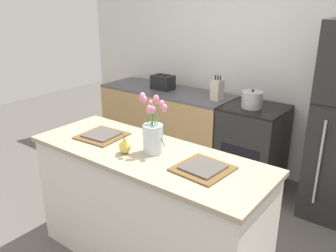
{
  "coord_description": "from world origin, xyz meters",
  "views": [
    {
      "loc": [
        1.5,
        -1.71,
        1.96
      ],
      "look_at": [
        0.0,
        0.25,
        1.05
      ],
      "focal_mm": 38.0,
      "sensor_mm": 36.0,
      "label": 1
    }
  ],
  "objects_px": {
    "pear_figurine": "(125,146)",
    "toaster": "(163,82)",
    "cooking_pot": "(252,100)",
    "knife_block": "(217,90)",
    "stove_range": "(252,147)",
    "plate_setting_left": "(102,135)",
    "plate_setting_right": "(203,168)",
    "flower_vase": "(153,134)"
  },
  "relations": [
    {
      "from": "stove_range",
      "to": "knife_block",
      "type": "xyz_separation_m",
      "value": [
        -0.45,
        -0.01,
        0.56
      ]
    },
    {
      "from": "pear_figurine",
      "to": "plate_setting_right",
      "type": "bearing_deg",
      "value": 11.51
    },
    {
      "from": "flower_vase",
      "to": "plate_setting_left",
      "type": "height_order",
      "value": "flower_vase"
    },
    {
      "from": "plate_setting_left",
      "to": "plate_setting_right",
      "type": "distance_m",
      "value": 0.92
    },
    {
      "from": "stove_range",
      "to": "flower_vase",
      "type": "distance_m",
      "value": 1.7
    },
    {
      "from": "stove_range",
      "to": "plate_setting_left",
      "type": "bearing_deg",
      "value": -109.44
    },
    {
      "from": "toaster",
      "to": "cooking_pot",
      "type": "xyz_separation_m",
      "value": [
        1.19,
        -0.06,
        -0.0
      ]
    },
    {
      "from": "pear_figurine",
      "to": "cooking_pot",
      "type": "xyz_separation_m",
      "value": [
        0.18,
        1.65,
        -0.01
      ]
    },
    {
      "from": "plate_setting_left",
      "to": "cooking_pot",
      "type": "xyz_separation_m",
      "value": [
        0.54,
        1.54,
        0.03
      ]
    },
    {
      "from": "cooking_pot",
      "to": "knife_block",
      "type": "height_order",
      "value": "knife_block"
    },
    {
      "from": "knife_block",
      "to": "pear_figurine",
      "type": "bearing_deg",
      "value": -81.68
    },
    {
      "from": "flower_vase",
      "to": "stove_range",
      "type": "bearing_deg",
      "value": 87.91
    },
    {
      "from": "plate_setting_right",
      "to": "knife_block",
      "type": "xyz_separation_m",
      "value": [
        -0.81,
        1.58,
        0.06
      ]
    },
    {
      "from": "plate_setting_left",
      "to": "toaster",
      "type": "bearing_deg",
      "value": 112.32
    },
    {
      "from": "knife_block",
      "to": "stove_range",
      "type": "bearing_deg",
      "value": 1.36
    },
    {
      "from": "stove_range",
      "to": "plate_setting_right",
      "type": "xyz_separation_m",
      "value": [
        0.36,
        -1.59,
        0.5
      ]
    },
    {
      "from": "stove_range",
      "to": "plate_setting_left",
      "type": "height_order",
      "value": "plate_setting_left"
    },
    {
      "from": "toaster",
      "to": "cooking_pot",
      "type": "distance_m",
      "value": 1.19
    },
    {
      "from": "pear_figurine",
      "to": "toaster",
      "type": "xyz_separation_m",
      "value": [
        -1.01,
        1.71,
        -0.01
      ]
    },
    {
      "from": "cooking_pot",
      "to": "flower_vase",
      "type": "bearing_deg",
      "value": -91.31
    },
    {
      "from": "plate_setting_left",
      "to": "plate_setting_right",
      "type": "relative_size",
      "value": 1.0
    },
    {
      "from": "flower_vase",
      "to": "toaster",
      "type": "distance_m",
      "value": 1.96
    },
    {
      "from": "plate_setting_left",
      "to": "pear_figurine",
      "type": "bearing_deg",
      "value": -17.8
    },
    {
      "from": "stove_range",
      "to": "toaster",
      "type": "distance_m",
      "value": 1.33
    },
    {
      "from": "toaster",
      "to": "knife_block",
      "type": "height_order",
      "value": "knife_block"
    },
    {
      "from": "flower_vase",
      "to": "plate_setting_right",
      "type": "distance_m",
      "value": 0.44
    },
    {
      "from": "flower_vase",
      "to": "plate_setting_right",
      "type": "bearing_deg",
      "value": -2.04
    },
    {
      "from": "knife_block",
      "to": "cooking_pot",
      "type": "bearing_deg",
      "value": -5.73
    },
    {
      "from": "toaster",
      "to": "cooking_pot",
      "type": "height_order",
      "value": "cooking_pot"
    },
    {
      "from": "toaster",
      "to": "knife_block",
      "type": "bearing_deg",
      "value": -0.98
    },
    {
      "from": "cooking_pot",
      "to": "knife_block",
      "type": "bearing_deg",
      "value": 174.27
    },
    {
      "from": "plate_setting_right",
      "to": "toaster",
      "type": "height_order",
      "value": "toaster"
    },
    {
      "from": "flower_vase",
      "to": "toaster",
      "type": "relative_size",
      "value": 1.51
    },
    {
      "from": "flower_vase",
      "to": "knife_block",
      "type": "distance_m",
      "value": 1.62
    },
    {
      "from": "cooking_pot",
      "to": "knife_block",
      "type": "xyz_separation_m",
      "value": [
        -0.43,
        0.04,
        0.03
      ]
    },
    {
      "from": "pear_figurine",
      "to": "cooking_pot",
      "type": "bearing_deg",
      "value": 83.76
    },
    {
      "from": "stove_range",
      "to": "cooking_pot",
      "type": "bearing_deg",
      "value": -112.92
    },
    {
      "from": "knife_block",
      "to": "flower_vase",
      "type": "bearing_deg",
      "value": -75.88
    },
    {
      "from": "stove_range",
      "to": "flower_vase",
      "type": "xyz_separation_m",
      "value": [
        -0.06,
        -1.58,
        0.63
      ]
    },
    {
      "from": "flower_vase",
      "to": "knife_block",
      "type": "xyz_separation_m",
      "value": [
        -0.39,
        1.57,
        -0.07
      ]
    },
    {
      "from": "plate_setting_left",
      "to": "knife_block",
      "type": "relative_size",
      "value": 1.28
    },
    {
      "from": "plate_setting_left",
      "to": "plate_setting_right",
      "type": "xyz_separation_m",
      "value": [
        0.92,
        0.0,
        0.0
      ]
    }
  ]
}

